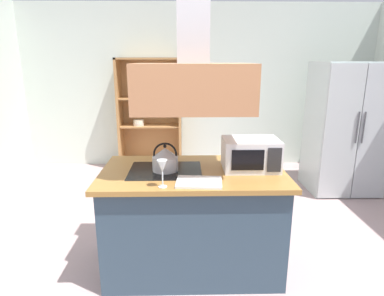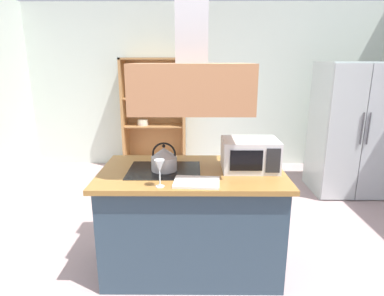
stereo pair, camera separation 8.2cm
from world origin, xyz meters
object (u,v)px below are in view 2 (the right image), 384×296
object	(u,v)px
refrigerator	(350,129)
dish_cabinet	(155,120)
microwave	(250,155)
wine_glass_on_counter	(160,167)
cutting_board	(197,182)
kettle	(164,159)

from	to	relation	value
refrigerator	dish_cabinet	size ratio (longest dim) A/B	0.97
refrigerator	microwave	distance (m)	2.39
microwave	refrigerator	bearing A→B (deg)	46.15
refrigerator	dish_cabinet	xyz separation A→B (m)	(-2.79, 1.09, -0.08)
wine_glass_on_counter	microwave	bearing A→B (deg)	29.08
cutting_board	microwave	xyz separation A→B (m)	(0.45, 0.33, 0.12)
cutting_board	microwave	world-z (taller)	microwave
microwave	wine_glass_on_counter	distance (m)	0.82
refrigerator	wine_glass_on_counter	size ratio (longest dim) A/B	8.64
dish_cabinet	microwave	bearing A→B (deg)	-67.97
microwave	wine_glass_on_counter	world-z (taller)	microwave
refrigerator	kettle	xyz separation A→B (m)	(-2.37, -1.75, 0.11)
refrigerator	kettle	world-z (taller)	refrigerator
dish_cabinet	kettle	size ratio (longest dim) A/B	7.67
dish_cabinet	wine_glass_on_counter	size ratio (longest dim) A/B	8.91
cutting_board	wine_glass_on_counter	size ratio (longest dim) A/B	1.65
dish_cabinet	kettle	xyz separation A→B (m)	(0.42, -2.84, 0.19)
kettle	wine_glass_on_counter	xyz separation A→B (m)	(0.00, -0.37, 0.05)
kettle	microwave	xyz separation A→B (m)	(0.72, 0.03, 0.03)
refrigerator	wine_glass_on_counter	distance (m)	3.18
dish_cabinet	kettle	distance (m)	2.87
refrigerator	wine_glass_on_counter	bearing A→B (deg)	-138.19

